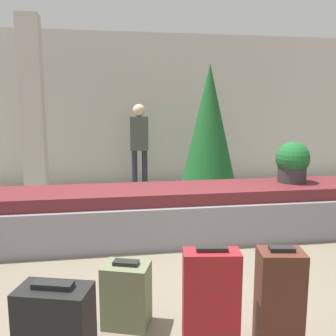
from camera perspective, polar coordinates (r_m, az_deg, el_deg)
ground_plane at (r=3.47m, az=4.57°, el=-19.29°), size 18.00×18.00×0.00m
back_wall at (r=8.12m, az=-4.07°, el=8.80°), size 18.00×0.06×3.20m
carousel at (r=4.82m, az=0.00°, el=-6.93°), size 7.27×0.99×0.65m
pillar at (r=6.97m, az=-19.91°, el=8.22°), size 0.37×0.37×3.20m
suitcase_0 at (r=3.02m, az=-6.32°, el=-18.62°), size 0.41×0.35×0.52m
suitcase_2 at (r=2.67m, az=6.55°, el=-19.73°), size 0.40×0.23×0.76m
suitcase_4 at (r=2.79m, az=16.57°, el=-18.81°), size 0.33×0.27×0.75m
potted_plant_1 at (r=5.30m, az=18.43°, el=0.82°), size 0.45×0.45×0.55m
traveler_0 at (r=7.33m, az=-4.40°, el=4.31°), size 0.36×0.27×1.72m
decorated_tree at (r=6.70m, az=6.28°, el=6.06°), size 1.04×1.04×2.41m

